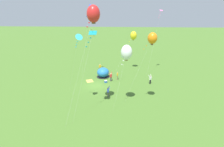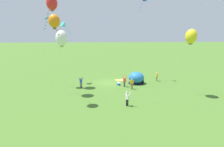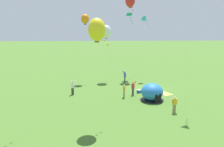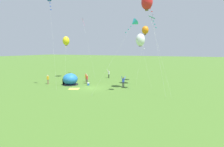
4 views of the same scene
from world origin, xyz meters
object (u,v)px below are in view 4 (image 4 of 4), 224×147
Objects in this scene: kite_pink at (83,22)px; cooler_box at (88,84)px; kite_yellow at (66,41)px; popup_tent at (70,79)px; kite_red at (147,2)px; person_watching_sky at (86,77)px; kite_teal at (153,20)px; person_arms_raised at (109,74)px; kite_orange at (145,30)px; person_center_field at (48,79)px; person_flying_kite at (123,81)px; kite_white at (140,40)px; person_near_tent at (87,79)px; kite_cyan at (134,23)px.

cooler_box is at bearing -53.87° from kite_pink.
kite_yellow is at bearing 148.56° from cooler_box.
kite_red reaches higher than popup_tent.
kite_yellow is at bearing 131.90° from popup_tent.
kite_teal is (13.13, -2.56, 9.75)m from person_watching_sky.
popup_tent is at bearing -177.39° from kite_teal.
cooler_box is (3.27, 0.95, -0.78)m from popup_tent.
person_arms_raised is 0.17× the size of kite_orange.
person_arms_raised is at bearing 56.46° from person_center_field.
person_watching_sky is at bearing 129.32° from cooler_box.
kite_yellow is (-15.44, 4.46, 7.34)m from person_flying_kite.
person_watching_sky is 0.18× the size of kite_yellow.
kite_orange is at bearing 26.75° from person_watching_sky.
kite_red is at bearing -64.54° from kite_white.
person_watching_sky is at bearing 38.90° from person_center_field.
kite_white is at bearing 115.46° from kite_red.
person_watching_sky is at bearing 168.98° from kite_teal.
popup_tent is at bearing -167.76° from person_flying_kite.
person_center_field is 20.63m from kite_orange.
person_watching_sky is at bearing 66.36° from popup_tent.
kite_teal is 1.05× the size of kite_orange.
person_watching_sky is 14.65m from kite_orange.
person_near_tent is at bearing 131.89° from cooler_box.
kite_red is at bearing 6.55° from person_center_field.
popup_tent is 0.20× the size of kite_pink.
kite_cyan is at bearing -15.63° from cooler_box.
person_watching_sky is at bearing 156.32° from kite_cyan.
kite_cyan is at bearing -19.39° from person_near_tent.
cooler_box is 0.34× the size of person_near_tent.
popup_tent is 9.80m from person_flying_kite.
kite_cyan is at bearing -52.26° from person_flying_kite.
person_watching_sky is 0.16× the size of kite_cyan.
kite_cyan reaches higher than person_watching_sky.
person_center_field is 21.17m from kite_teal.
kite_orange reaches higher than person_flying_kite.
kite_red reaches higher than kite_orange.
kite_yellow reaches higher than person_arms_raised.
person_watching_sky is 12.58m from kite_white.
kite_cyan reaches higher than person_flying_kite.
kite_white is at bearing 18.18° from person_near_tent.
popup_tent is at bearing -113.64° from person_watching_sky.
kite_white is (2.06, 2.87, 7.09)m from person_flying_kite.
person_flying_kite is 10.20m from kite_cyan.
kite_cyan is (12.43, -1.61, 9.08)m from popup_tent.
person_center_field is at bearing -141.10° from person_watching_sky.
popup_tent is 0.31× the size of kite_white.
kite_orange is at bearing 6.01° from kite_yellow.
kite_red is at bearing -16.46° from kite_yellow.
kite_yellow is (-1.02, -5.53, -4.78)m from kite_pink.
kite_cyan is (10.03, -3.53, 9.07)m from person_near_tent.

